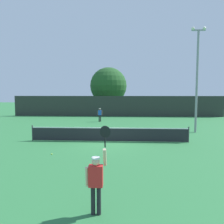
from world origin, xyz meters
TOP-DOWN VIEW (x-y plane):
  - ground_plane at (0.00, 0.00)m, footprint 120.00×120.00m
  - tennis_net at (0.00, 0.00)m, footprint 10.77×0.08m
  - perimeter_fence at (0.00, 16.32)m, footprint 29.59×0.12m
  - player_serving at (0.28, -9.10)m, footprint 0.68×0.39m
  - player_receiving at (-1.77, 10.36)m, footprint 0.57×0.23m
  - tennis_ball at (-2.86, -3.41)m, footprint 0.07×0.07m
  - light_pole at (7.02, 3.89)m, footprint 1.18×0.28m
  - large_tree at (-1.55, 21.09)m, footprint 5.90×5.90m
  - parked_car_near at (-7.81, 22.72)m, footprint 1.92×4.21m

SIDE VIEW (x-z plane):
  - ground_plane at x=0.00m, z-range 0.00..0.00m
  - tennis_ball at x=-2.86m, z-range 0.00..0.07m
  - tennis_net at x=0.00m, z-range -0.02..1.05m
  - parked_car_near at x=-7.81m, z-range -0.07..1.62m
  - player_receiving at x=-1.77m, z-range 0.16..1.70m
  - player_serving at x=0.28m, z-range -0.16..2.27m
  - perimeter_fence at x=0.00m, z-range 0.00..2.88m
  - large_tree at x=-1.55m, z-range 0.74..8.16m
  - light_pole at x=7.02m, z-range 0.57..9.22m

